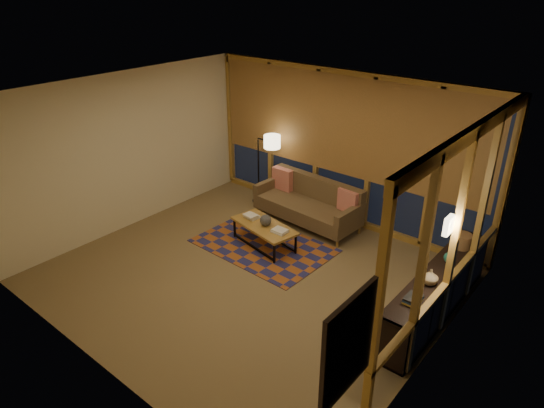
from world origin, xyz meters
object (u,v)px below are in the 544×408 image
Objects in this scene: sofa at (307,203)px; bookshelf at (436,293)px; floor_lamp at (258,167)px; coffee_table at (264,235)px.

sofa reaches higher than bookshelf.
sofa is 1.36× the size of floor_lamp.
coffee_table is 0.44× the size of bookshelf.
coffee_table is (-0.07, -1.11, -0.20)m from sofa.
coffee_table is at bearing -48.93° from floor_lamp.
sofa is at bearing 97.82° from coffee_table.
sofa is 1.32m from floor_lamp.
bookshelf is at bearing 12.77° from coffee_table.
floor_lamp reaches higher than coffee_table.
bookshelf is at bearing -18.88° from floor_lamp.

